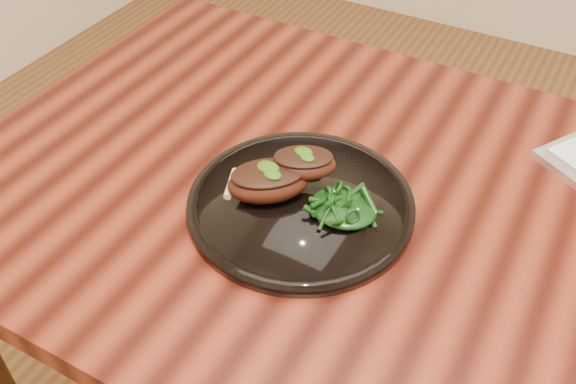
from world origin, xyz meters
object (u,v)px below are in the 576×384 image
Objects in this scene: desk at (494,292)px; plate at (301,204)px; greens_heap at (344,204)px; lamb_chop_front at (268,181)px.

plate reaches higher than desk.
greens_heap reaches higher than plate.
lamb_chop_front is (-0.05, -0.01, 0.03)m from plate.
greens_heap is at bearing -165.07° from desk.
desk is at bearing 12.99° from lamb_chop_front.
lamb_chop_front is at bearing -170.95° from greens_heap.
desk is 0.35m from lamb_chop_front.
desk is at bearing 14.93° from greens_heap.
plate is 0.07m from greens_heap.
greens_heap is (0.06, 0.01, 0.02)m from plate.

